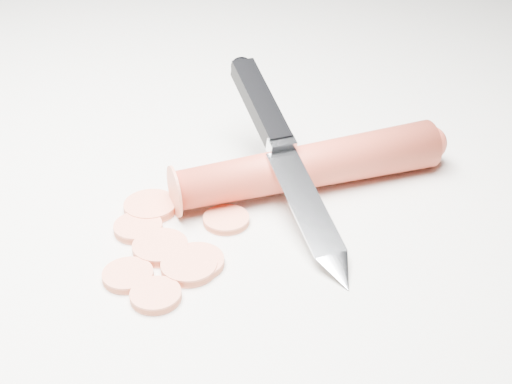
% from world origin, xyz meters
% --- Properties ---
extents(ground, '(2.40, 2.40, 0.00)m').
position_xyz_m(ground, '(0.00, 0.00, 0.00)').
color(ground, silver).
rests_on(ground, ground).
extents(carrot, '(0.17, 0.18, 0.03)m').
position_xyz_m(carrot, '(0.08, 0.06, 0.02)').
color(carrot, red).
rests_on(carrot, ground).
extents(carrot_slice_0, '(0.04, 0.04, 0.01)m').
position_xyz_m(carrot_slice_0, '(-0.00, -0.05, 0.00)').
color(carrot_slice_0, '#F37B56').
rests_on(carrot_slice_0, ground).
extents(carrot_slice_1, '(0.04, 0.04, 0.01)m').
position_xyz_m(carrot_slice_1, '(0.03, -0.06, 0.00)').
color(carrot_slice_1, '#F37B56').
rests_on(carrot_slice_1, ground).
extents(carrot_slice_2, '(0.04, 0.04, 0.01)m').
position_xyz_m(carrot_slice_2, '(0.05, -0.07, 0.00)').
color(carrot_slice_2, '#F37B56').
rests_on(carrot_slice_2, ground).
extents(carrot_slice_3, '(0.03, 0.03, 0.01)m').
position_xyz_m(carrot_slice_3, '(0.05, -0.10, 0.00)').
color(carrot_slice_3, '#F37B56').
rests_on(carrot_slice_3, ground).
extents(carrot_slice_4, '(0.03, 0.03, 0.01)m').
position_xyz_m(carrot_slice_4, '(0.05, -0.01, 0.00)').
color(carrot_slice_4, '#F37B56').
rests_on(carrot_slice_4, ground).
extents(carrot_slice_5, '(0.04, 0.04, 0.01)m').
position_xyz_m(carrot_slice_5, '(-0.01, -0.02, 0.00)').
color(carrot_slice_5, '#F37B56').
rests_on(carrot_slice_5, ground).
extents(carrot_slice_6, '(0.04, 0.04, 0.01)m').
position_xyz_m(carrot_slice_6, '(0.06, -0.06, 0.00)').
color(carrot_slice_6, '#F37B56').
rests_on(carrot_slice_6, ground).
extents(carrot_slice_7, '(0.03, 0.03, 0.01)m').
position_xyz_m(carrot_slice_7, '(0.02, -0.09, 0.00)').
color(carrot_slice_7, '#F37B56').
rests_on(carrot_slice_7, ground).
extents(kitchen_knife, '(0.19, 0.17, 0.08)m').
position_xyz_m(kitchen_knife, '(0.07, 0.04, 0.04)').
color(kitchen_knife, silver).
rests_on(kitchen_knife, ground).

